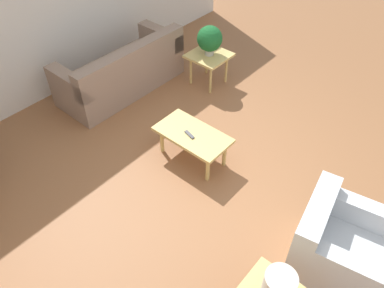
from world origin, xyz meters
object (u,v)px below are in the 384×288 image
at_px(potted_plant, 210,39).
at_px(sofa, 123,72).
at_px(armchair, 337,246).
at_px(coffee_table, 193,137).
at_px(table_lamp, 278,288).
at_px(side_table_plant, 209,58).

bearing_deg(potted_plant, sofa, 48.83).
height_order(armchair, coffee_table, armchair).
xyz_separation_m(coffee_table, table_lamp, (-1.87, 1.20, 0.42)).
bearing_deg(potted_plant, coffee_table, 122.25).
xyz_separation_m(side_table_plant, potted_plant, (-0.00, -0.00, 0.33)).
height_order(armchair, potted_plant, potted_plant).
relative_size(coffee_table, potted_plant, 2.04).
xyz_separation_m(sofa, armchair, (-3.83, 0.72, 0.01)).
distance_m(coffee_table, side_table_plant, 1.75).
height_order(side_table_plant, potted_plant, potted_plant).
relative_size(sofa, armchair, 2.06).
relative_size(armchair, coffee_table, 1.03).
distance_m(side_table_plant, table_lamp, 3.89).
height_order(side_table_plant, table_lamp, table_lamp).
distance_m(coffee_table, table_lamp, 2.26).
bearing_deg(coffee_table, potted_plant, -57.75).
bearing_deg(table_lamp, coffee_table, -32.76).
bearing_deg(coffee_table, table_lamp, 147.24).
bearing_deg(sofa, table_lamp, 65.84).
distance_m(side_table_plant, potted_plant, 0.33).
xyz_separation_m(sofa, potted_plant, (-0.88, -1.01, 0.46)).
height_order(coffee_table, table_lamp, table_lamp).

